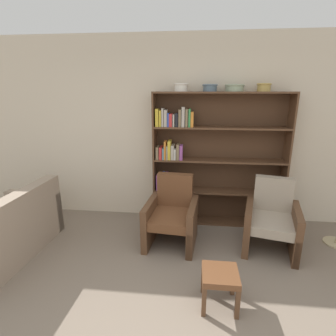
{
  "coord_description": "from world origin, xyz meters",
  "views": [
    {
      "loc": [
        0.23,
        -1.38,
        1.96
      ],
      "look_at": [
        -0.13,
        2.04,
        0.95
      ],
      "focal_mm": 28.0,
      "sensor_mm": 36.0,
      "label": 1
    }
  ],
  "objects_px": {
    "bowl_terracotta": "(210,87)",
    "bowl_copper": "(235,87)",
    "armchair_leather": "(172,215)",
    "bowl_slate": "(264,87)",
    "couch": "(2,235)",
    "footstool": "(220,278)",
    "armchair_cushioned": "(271,220)",
    "bowl_stoneware": "(181,87)",
    "bookshelf": "(206,161)"
  },
  "relations": [
    {
      "from": "bookshelf",
      "to": "bowl_slate",
      "type": "height_order",
      "value": "bowl_slate"
    },
    {
      "from": "bowl_copper",
      "to": "armchair_leather",
      "type": "xyz_separation_m",
      "value": [
        -0.78,
        -0.62,
        -1.63
      ]
    },
    {
      "from": "couch",
      "to": "footstool",
      "type": "relative_size",
      "value": 4.28
    },
    {
      "from": "footstool",
      "to": "armchair_cushioned",
      "type": "bearing_deg",
      "value": 55.37
    },
    {
      "from": "bowl_slate",
      "to": "couch",
      "type": "distance_m",
      "value": 3.8
    },
    {
      "from": "armchair_cushioned",
      "to": "bowl_slate",
      "type": "bearing_deg",
      "value": -67.13
    },
    {
      "from": "footstool",
      "to": "couch",
      "type": "bearing_deg",
      "value": 169.2
    },
    {
      "from": "couch",
      "to": "footstool",
      "type": "xyz_separation_m",
      "value": [
        2.55,
        -0.49,
        -0.01
      ]
    },
    {
      "from": "bowl_terracotta",
      "to": "footstool",
      "type": "height_order",
      "value": "bowl_terracotta"
    },
    {
      "from": "armchair_leather",
      "to": "bowl_terracotta",
      "type": "bearing_deg",
      "value": -120.6
    },
    {
      "from": "couch",
      "to": "armchair_leather",
      "type": "distance_m",
      "value": 2.09
    },
    {
      "from": "bookshelf",
      "to": "bowl_copper",
      "type": "distance_m",
      "value": 1.1
    },
    {
      "from": "bowl_stoneware",
      "to": "footstool",
      "type": "xyz_separation_m",
      "value": [
        0.49,
        -1.68,
        -1.73
      ]
    },
    {
      "from": "bowl_terracotta",
      "to": "footstool",
      "type": "xyz_separation_m",
      "value": [
        0.09,
        -1.68,
        -1.72
      ]
    },
    {
      "from": "bowl_stoneware",
      "to": "armchair_cushioned",
      "type": "height_order",
      "value": "bowl_stoneware"
    },
    {
      "from": "couch",
      "to": "footstool",
      "type": "bearing_deg",
      "value": -98.31
    },
    {
      "from": "couch",
      "to": "armchair_leather",
      "type": "bearing_deg",
      "value": -71.57
    },
    {
      "from": "bookshelf",
      "to": "couch",
      "type": "distance_m",
      "value": 2.81
    },
    {
      "from": "bowl_stoneware",
      "to": "bowl_slate",
      "type": "xyz_separation_m",
      "value": [
        1.11,
        0.0,
        -0.0
      ]
    },
    {
      "from": "bowl_stoneware",
      "to": "couch",
      "type": "xyz_separation_m",
      "value": [
        -2.06,
        -1.2,
        -1.72
      ]
    },
    {
      "from": "couch",
      "to": "armchair_cushioned",
      "type": "xyz_separation_m",
      "value": [
        3.28,
        0.57,
        0.09
      ]
    },
    {
      "from": "armchair_leather",
      "to": "bowl_slate",
      "type": "bearing_deg",
      "value": -146.35
    },
    {
      "from": "bookshelf",
      "to": "armchair_cushioned",
      "type": "bearing_deg",
      "value": -37.77
    },
    {
      "from": "bowl_terracotta",
      "to": "armchair_cushioned",
      "type": "height_order",
      "value": "bowl_terracotta"
    },
    {
      "from": "bowl_terracotta",
      "to": "armchair_cushioned",
      "type": "relative_size",
      "value": 0.24
    },
    {
      "from": "bowl_stoneware",
      "to": "bowl_copper",
      "type": "bearing_deg",
      "value": -0.0
    },
    {
      "from": "bowl_stoneware",
      "to": "bowl_terracotta",
      "type": "height_order",
      "value": "bowl_stoneware"
    },
    {
      "from": "couch",
      "to": "footstool",
      "type": "height_order",
      "value": "couch"
    },
    {
      "from": "bowl_stoneware",
      "to": "armchair_cushioned",
      "type": "relative_size",
      "value": 0.23
    },
    {
      "from": "bowl_terracotta",
      "to": "footstool",
      "type": "bearing_deg",
      "value": -86.97
    },
    {
      "from": "bookshelf",
      "to": "bowl_slate",
      "type": "xyz_separation_m",
      "value": [
        0.73,
        -0.02,
        1.05
      ]
    },
    {
      "from": "bowl_slate",
      "to": "armchair_leather",
      "type": "xyz_separation_m",
      "value": [
        -1.17,
        -0.62,
        -1.64
      ]
    },
    {
      "from": "bookshelf",
      "to": "footstool",
      "type": "relative_size",
      "value": 5.43
    },
    {
      "from": "footstool",
      "to": "bowl_slate",
      "type": "bearing_deg",
      "value": 69.67
    },
    {
      "from": "bowl_terracotta",
      "to": "armchair_leather",
      "type": "distance_m",
      "value": 1.8
    },
    {
      "from": "armchair_cushioned",
      "to": "footstool",
      "type": "height_order",
      "value": "armchair_cushioned"
    },
    {
      "from": "couch",
      "to": "bowl_stoneware",
      "type": "bearing_deg",
      "value": -57.4
    },
    {
      "from": "bowl_copper",
      "to": "armchair_cushioned",
      "type": "distance_m",
      "value": 1.81
    },
    {
      "from": "couch",
      "to": "armchair_cushioned",
      "type": "height_order",
      "value": "armchair_cushioned"
    },
    {
      "from": "armchair_cushioned",
      "to": "footstool",
      "type": "distance_m",
      "value": 1.29
    },
    {
      "from": "bowl_terracotta",
      "to": "bowl_slate",
      "type": "distance_m",
      "value": 0.71
    },
    {
      "from": "bowl_slate",
      "to": "bowl_stoneware",
      "type": "bearing_deg",
      "value": 180.0
    },
    {
      "from": "bowl_stoneware",
      "to": "armchair_leather",
      "type": "bearing_deg",
      "value": -95.42
    },
    {
      "from": "armchair_cushioned",
      "to": "couch",
      "type": "bearing_deg",
      "value": 23.06
    },
    {
      "from": "bookshelf",
      "to": "footstool",
      "type": "bearing_deg",
      "value": -86.57
    },
    {
      "from": "bowl_stoneware",
      "to": "armchair_leather",
      "type": "height_order",
      "value": "bowl_stoneware"
    },
    {
      "from": "bowl_terracotta",
      "to": "bowl_copper",
      "type": "height_order",
      "value": "bowl_terracotta"
    },
    {
      "from": "armchair_cushioned",
      "to": "footstool",
      "type": "bearing_deg",
      "value": 68.54
    },
    {
      "from": "bowl_slate",
      "to": "armchair_cushioned",
      "type": "xyz_separation_m",
      "value": [
        0.11,
        -0.63,
        -1.64
      ]
    },
    {
      "from": "couch",
      "to": "bowl_slate",
      "type": "bearing_deg",
      "value": -66.85
    }
  ]
}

